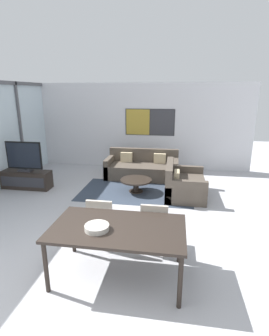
{
  "coord_description": "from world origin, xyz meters",
  "views": [
    {
      "loc": [
        1.34,
        -2.51,
        2.51
      ],
      "look_at": [
        0.5,
        2.79,
        0.95
      ],
      "focal_mm": 28.0,
      "sensor_mm": 36.0,
      "label": 1
    }
  ],
  "objects_px": {
    "sofa_main": "(142,168)",
    "sofa_side": "(182,185)",
    "fruit_bowl": "(97,227)",
    "tv_console": "(27,180)",
    "dining_chair_centre": "(155,223)",
    "television": "(24,157)",
    "dining_table": "(118,231)",
    "dining_chair_left": "(102,218)",
    "coffee_table": "(136,182)"
  },
  "relations": [
    {
      "from": "coffee_table",
      "to": "fruit_bowl",
      "type": "bearing_deg",
      "value": -90.03
    },
    {
      "from": "television",
      "to": "coffee_table",
      "type": "height_order",
      "value": "television"
    },
    {
      "from": "coffee_table",
      "to": "dining_chair_left",
      "type": "height_order",
      "value": "dining_chair_left"
    },
    {
      "from": "dining_chair_centre",
      "to": "dining_chair_left",
      "type": "bearing_deg",
      "value": 177.99
    },
    {
      "from": "tv_console",
      "to": "coffee_table",
      "type": "relative_size",
      "value": 1.63
    },
    {
      "from": "sofa_side",
      "to": "dining_chair_left",
      "type": "bearing_deg",
      "value": 151.02
    },
    {
      "from": "tv_console",
      "to": "dining_chair_centre",
      "type": "xyz_separation_m",
      "value": [
        3.65,
        -2.35,
        0.25
      ]
    },
    {
      "from": "tv_console",
      "to": "dining_chair_left",
      "type": "distance_m",
      "value": 3.62
    },
    {
      "from": "coffee_table",
      "to": "dining_table",
      "type": "relative_size",
      "value": 0.45
    },
    {
      "from": "coffee_table",
      "to": "dining_table",
      "type": "xyz_separation_m",
      "value": [
        0.25,
        -3.24,
        0.44
      ]
    },
    {
      "from": "sofa_side",
      "to": "dining_chair_left",
      "type": "xyz_separation_m",
      "value": [
        -1.36,
        -2.46,
        0.22
      ]
    },
    {
      "from": "sofa_main",
      "to": "sofa_side",
      "type": "relative_size",
      "value": 1.57
    },
    {
      "from": "coffee_table",
      "to": "dining_chair_centre",
      "type": "bearing_deg",
      "value": -74.72
    },
    {
      "from": "fruit_bowl",
      "to": "sofa_side",
      "type": "bearing_deg",
      "value": 70.59
    },
    {
      "from": "dining_chair_centre",
      "to": "dining_table",
      "type": "bearing_deg",
      "value": -122.17
    },
    {
      "from": "dining_chair_centre",
      "to": "fruit_bowl",
      "type": "relative_size",
      "value": 2.65
    },
    {
      "from": "dining_table",
      "to": "dining_chair_centre",
      "type": "bearing_deg",
      "value": 57.83
    },
    {
      "from": "sofa_side",
      "to": "fruit_bowl",
      "type": "distance_m",
      "value": 3.56
    },
    {
      "from": "coffee_table",
      "to": "dining_chair_centre",
      "type": "xyz_separation_m",
      "value": [
        0.69,
        -2.54,
        0.23
      ]
    },
    {
      "from": "television",
      "to": "dining_chair_centre",
      "type": "distance_m",
      "value": 4.36
    },
    {
      "from": "tv_console",
      "to": "fruit_bowl",
      "type": "relative_size",
      "value": 4.08
    },
    {
      "from": "television",
      "to": "dining_table",
      "type": "distance_m",
      "value": 4.43
    },
    {
      "from": "sofa_main",
      "to": "fruit_bowl",
      "type": "distance_m",
      "value": 4.66
    },
    {
      "from": "sofa_main",
      "to": "coffee_table",
      "type": "height_order",
      "value": "sofa_main"
    },
    {
      "from": "television",
      "to": "fruit_bowl",
      "type": "bearing_deg",
      "value": -47.14
    },
    {
      "from": "tv_console",
      "to": "dining_chair_centre",
      "type": "height_order",
      "value": "dining_chair_centre"
    },
    {
      "from": "sofa_main",
      "to": "fruit_bowl",
      "type": "bearing_deg",
      "value": -90.02
    },
    {
      "from": "sofa_main",
      "to": "dining_table",
      "type": "bearing_deg",
      "value": -86.82
    },
    {
      "from": "television",
      "to": "dining_chair_centre",
      "type": "bearing_deg",
      "value": -32.8
    },
    {
      "from": "television",
      "to": "sofa_main",
      "type": "height_order",
      "value": "television"
    },
    {
      "from": "dining_table",
      "to": "dining_chair_centre",
      "type": "height_order",
      "value": "dining_chair_centre"
    },
    {
      "from": "coffee_table",
      "to": "dining_chair_left",
      "type": "relative_size",
      "value": 0.94
    },
    {
      "from": "dining_chair_left",
      "to": "dining_chair_centre",
      "type": "xyz_separation_m",
      "value": [
        0.89,
        -0.03,
        0.0
      ]
    },
    {
      "from": "fruit_bowl",
      "to": "tv_console",
      "type": "bearing_deg",
      "value": 132.87
    },
    {
      "from": "coffee_table",
      "to": "tv_console",
      "type": "bearing_deg",
      "value": -176.4
    },
    {
      "from": "television",
      "to": "coffee_table",
      "type": "relative_size",
      "value": 1.22
    },
    {
      "from": "tv_console",
      "to": "sofa_side",
      "type": "xyz_separation_m",
      "value": [
        4.12,
        0.14,
        0.03
      ]
    },
    {
      "from": "dining_table",
      "to": "fruit_bowl",
      "type": "height_order",
      "value": "fruit_bowl"
    },
    {
      "from": "television",
      "to": "sofa_side",
      "type": "xyz_separation_m",
      "value": [
        4.12,
        0.13,
        -0.6
      ]
    },
    {
      "from": "tv_console",
      "to": "dining_chair_centre",
      "type": "distance_m",
      "value": 4.35
    },
    {
      "from": "dining_chair_left",
      "to": "fruit_bowl",
      "type": "height_order",
      "value": "dining_chair_left"
    },
    {
      "from": "tv_console",
      "to": "sofa_main",
      "type": "height_order",
      "value": "sofa_main"
    },
    {
      "from": "television",
      "to": "sofa_side",
      "type": "relative_size",
      "value": 0.72
    },
    {
      "from": "tv_console",
      "to": "dining_chair_left",
      "type": "relative_size",
      "value": 1.54
    },
    {
      "from": "dining_chair_centre",
      "to": "television",
      "type": "bearing_deg",
      "value": 147.2
    },
    {
      "from": "tv_console",
      "to": "dining_table",
      "type": "xyz_separation_m",
      "value": [
        3.21,
        -3.05,
        0.46
      ]
    },
    {
      "from": "television",
      "to": "dining_chair_left",
      "type": "relative_size",
      "value": 1.14
    },
    {
      "from": "coffee_table",
      "to": "fruit_bowl",
      "type": "distance_m",
      "value": 3.41
    },
    {
      "from": "tv_console",
      "to": "fruit_bowl",
      "type": "distance_m",
      "value": 4.38
    },
    {
      "from": "dining_table",
      "to": "dining_chair_left",
      "type": "height_order",
      "value": "dining_chair_left"
    }
  ]
}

